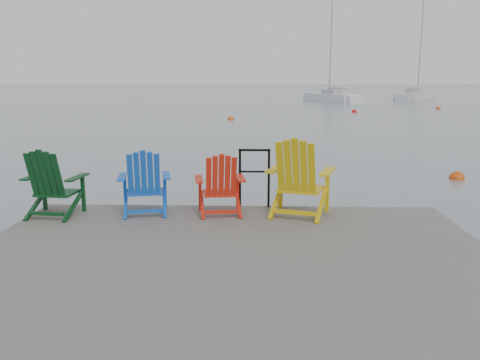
{
  "coord_description": "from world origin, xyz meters",
  "views": [
    {
      "loc": [
        0.29,
        -5.14,
        2.45
      ],
      "look_at": [
        0.02,
        2.79,
        0.85
      ],
      "focal_mm": 38.0,
      "sensor_mm": 36.0,
      "label": 1
    }
  ],
  "objects_px": {
    "chair_red": "(220,184)",
    "buoy_b": "(231,120)",
    "sailboat_mid": "(416,96)",
    "chair_blue": "(144,182)",
    "buoy_d": "(354,112)",
    "handrail": "(254,172)",
    "chair_green": "(52,183)",
    "chair_yellow": "(299,177)",
    "buoy_a": "(457,179)",
    "sailboat_near": "(331,98)",
    "buoy_c": "(438,109)"
  },
  "relations": [
    {
      "from": "sailboat_mid",
      "to": "buoy_b",
      "type": "distance_m",
      "value": 35.41
    },
    {
      "from": "chair_blue",
      "to": "buoy_d",
      "type": "distance_m",
      "value": 31.48
    },
    {
      "from": "handrail",
      "to": "chair_blue",
      "type": "relative_size",
      "value": 0.96
    },
    {
      "from": "chair_blue",
      "to": "sailboat_mid",
      "type": "relative_size",
      "value": 0.08
    },
    {
      "from": "chair_yellow",
      "to": "buoy_a",
      "type": "xyz_separation_m",
      "value": [
        4.35,
        5.37,
        -1.07
      ]
    },
    {
      "from": "chair_green",
      "to": "chair_yellow",
      "type": "distance_m",
      "value": 3.5
    },
    {
      "from": "sailboat_near",
      "to": "handrail",
      "type": "bearing_deg",
      "value": -122.59
    },
    {
      "from": "sailboat_mid",
      "to": "buoy_d",
      "type": "xyz_separation_m",
      "value": [
        -11.21,
        -22.4,
        -0.36
      ]
    },
    {
      "from": "handrail",
      "to": "buoy_c",
      "type": "relative_size",
      "value": 2.26
    },
    {
      "from": "chair_yellow",
      "to": "sailboat_mid",
      "type": "distance_m",
      "value": 55.56
    },
    {
      "from": "chair_green",
      "to": "buoy_c",
      "type": "distance_m",
      "value": 38.68
    },
    {
      "from": "chair_blue",
      "to": "chair_yellow",
      "type": "relative_size",
      "value": 0.84
    },
    {
      "from": "handrail",
      "to": "chair_yellow",
      "type": "bearing_deg",
      "value": -37.77
    },
    {
      "from": "chair_red",
      "to": "sailboat_near",
      "type": "height_order",
      "value": "sailboat_near"
    },
    {
      "from": "chair_green",
      "to": "chair_blue",
      "type": "bearing_deg",
      "value": 13.44
    },
    {
      "from": "sailboat_mid",
      "to": "buoy_c",
      "type": "height_order",
      "value": "sailboat_mid"
    },
    {
      "from": "buoy_d",
      "to": "handrail",
      "type": "bearing_deg",
      "value": -103.4
    },
    {
      "from": "buoy_b",
      "to": "buoy_d",
      "type": "bearing_deg",
      "value": 38.76
    },
    {
      "from": "chair_red",
      "to": "buoy_b",
      "type": "relative_size",
      "value": 2.21
    },
    {
      "from": "sailboat_mid",
      "to": "buoy_d",
      "type": "distance_m",
      "value": 25.05
    },
    {
      "from": "sailboat_mid",
      "to": "buoy_b",
      "type": "xyz_separation_m",
      "value": [
        -19.84,
        -29.33,
        -0.36
      ]
    },
    {
      "from": "chair_red",
      "to": "buoy_c",
      "type": "xyz_separation_m",
      "value": [
        15.04,
        34.34,
        -0.95
      ]
    },
    {
      "from": "buoy_a",
      "to": "handrail",
      "type": "bearing_deg",
      "value": -135.59
    },
    {
      "from": "sailboat_near",
      "to": "buoy_d",
      "type": "height_order",
      "value": "sailboat_near"
    },
    {
      "from": "sailboat_mid",
      "to": "buoy_d",
      "type": "height_order",
      "value": "sailboat_mid"
    },
    {
      "from": "chair_green",
      "to": "buoy_d",
      "type": "bearing_deg",
      "value": 77.37
    },
    {
      "from": "sailboat_mid",
      "to": "buoy_b",
      "type": "bearing_deg",
      "value": -89.97
    },
    {
      "from": "handrail",
      "to": "buoy_a",
      "type": "distance_m",
      "value": 7.05
    },
    {
      "from": "sailboat_mid",
      "to": "handrail",
      "type": "bearing_deg",
      "value": -75.23
    },
    {
      "from": "buoy_d",
      "to": "chair_blue",
      "type": "bearing_deg",
      "value": -106.01
    },
    {
      "from": "chair_yellow",
      "to": "buoy_d",
      "type": "distance_m",
      "value": 30.97
    },
    {
      "from": "handrail",
      "to": "chair_blue",
      "type": "xyz_separation_m",
      "value": [
        -1.59,
        -0.47,
        -0.07
      ]
    },
    {
      "from": "buoy_b",
      "to": "buoy_d",
      "type": "relative_size",
      "value": 0.99
    },
    {
      "from": "handrail",
      "to": "chair_blue",
      "type": "bearing_deg",
      "value": -163.44
    },
    {
      "from": "chair_red",
      "to": "buoy_c",
      "type": "distance_m",
      "value": 37.5
    },
    {
      "from": "handrail",
      "to": "chair_red",
      "type": "bearing_deg",
      "value": -136.21
    },
    {
      "from": "chair_blue",
      "to": "sailboat_mid",
      "type": "xyz_separation_m",
      "value": [
        19.89,
        52.65,
        -0.62
      ]
    },
    {
      "from": "chair_yellow",
      "to": "chair_red",
      "type": "bearing_deg",
      "value": -164.62
    },
    {
      "from": "sailboat_near",
      "to": "sailboat_mid",
      "type": "xyz_separation_m",
      "value": [
        10.4,
        4.9,
        -0.0
      ]
    },
    {
      "from": "buoy_c",
      "to": "handrail",
      "type": "bearing_deg",
      "value": -113.24
    },
    {
      "from": "chair_red",
      "to": "sailboat_mid",
      "type": "bearing_deg",
      "value": 61.71
    },
    {
      "from": "chair_blue",
      "to": "chair_green",
      "type": "bearing_deg",
      "value": 176.55
    },
    {
      "from": "chair_blue",
      "to": "sailboat_mid",
      "type": "height_order",
      "value": "sailboat_mid"
    },
    {
      "from": "sailboat_near",
      "to": "sailboat_mid",
      "type": "bearing_deg",
      "value": 2.13
    },
    {
      "from": "buoy_b",
      "to": "handrail",
      "type": "bearing_deg",
      "value": -86.15
    },
    {
      "from": "handrail",
      "to": "sailboat_mid",
      "type": "height_order",
      "value": "sailboat_mid"
    },
    {
      "from": "chair_blue",
      "to": "sailboat_mid",
      "type": "bearing_deg",
      "value": 57.91
    },
    {
      "from": "chair_green",
      "to": "buoy_b",
      "type": "height_order",
      "value": "chair_green"
    },
    {
      "from": "chair_blue",
      "to": "buoy_a",
      "type": "relative_size",
      "value": 2.49
    },
    {
      "from": "sailboat_near",
      "to": "buoy_b",
      "type": "height_order",
      "value": "sailboat_near"
    }
  ]
}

